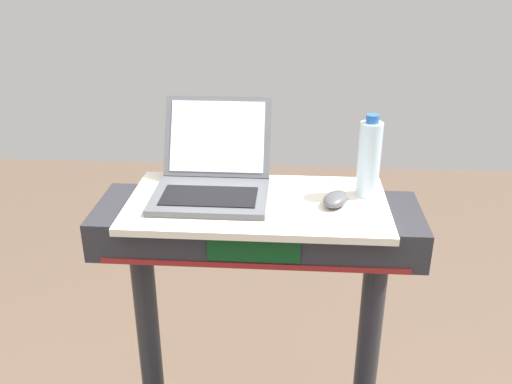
% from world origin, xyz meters
% --- Properties ---
extents(desk_board, '(0.71, 0.38, 0.02)m').
position_xyz_m(desk_board, '(0.00, 0.70, 1.19)').
color(desk_board, beige).
rests_on(desk_board, treadmill_base).
extents(laptop, '(0.31, 0.36, 0.23)m').
position_xyz_m(laptop, '(-0.13, 0.76, 1.25)').
color(laptop, '#515459').
rests_on(laptop, desk_board).
extents(computer_mouse, '(0.10, 0.12, 0.03)m').
position_xyz_m(computer_mouse, '(0.21, 0.69, 1.22)').
color(computer_mouse, '#4C4C51').
rests_on(computer_mouse, desk_board).
extents(water_bottle, '(0.06, 0.06, 0.23)m').
position_xyz_m(water_bottle, '(0.30, 0.76, 1.31)').
color(water_bottle, silver).
rests_on(water_bottle, desk_board).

